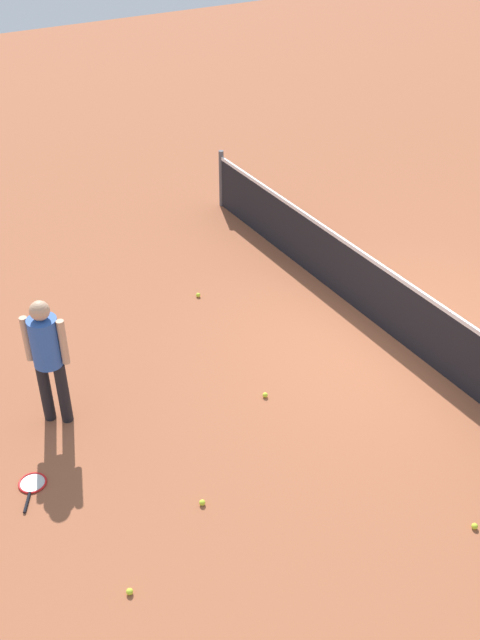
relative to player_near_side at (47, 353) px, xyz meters
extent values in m
plane|color=#9E5638|center=(0.85, 4.63, -1.01)|extent=(40.00, 40.00, 0.00)
cylinder|color=#4C4C51|center=(-4.15, 4.63, -0.47)|extent=(0.09, 0.09, 1.07)
cube|color=black|center=(0.85, 4.63, -0.55)|extent=(10.00, 0.02, 0.91)
cube|color=white|center=(0.85, 4.63, -0.07)|extent=(10.00, 0.04, 0.06)
cylinder|color=black|center=(0.07, 0.09, -0.58)|extent=(0.20, 0.20, 0.85)
cylinder|color=black|center=(-0.07, -0.09, -0.58)|extent=(0.20, 0.20, 0.85)
cylinder|color=#2D59B2|center=(0.00, 0.00, 0.15)|extent=(0.48, 0.48, 0.62)
cylinder|color=tan|center=(0.14, 0.17, 0.17)|extent=(0.13, 0.13, 0.58)
cylinder|color=tan|center=(-0.14, -0.17, 0.17)|extent=(0.13, 0.13, 0.58)
sphere|color=tan|center=(0.00, 0.00, 0.58)|extent=(0.32, 0.32, 0.23)
torus|color=red|center=(0.87, -0.61, -1.00)|extent=(0.43, 0.43, 0.02)
cylinder|color=silver|center=(0.87, -0.61, -1.00)|extent=(0.36, 0.36, 0.00)
cylinder|color=black|center=(1.12, -0.75, -0.99)|extent=(0.26, 0.16, 0.03)
sphere|color=#C6E033|center=(0.94, 2.38, -0.98)|extent=(0.07, 0.07, 0.07)
sphere|color=#C6E033|center=(2.71, -0.25, -0.98)|extent=(0.07, 0.07, 0.07)
sphere|color=#C6E033|center=(2.09, 0.86, -0.98)|extent=(0.07, 0.07, 0.07)
sphere|color=#C6E033|center=(-1.56, 2.75, -0.98)|extent=(0.07, 0.07, 0.07)
sphere|color=#C6E033|center=(3.81, 3.13, -0.98)|extent=(0.07, 0.07, 0.07)
camera|label=1|loc=(6.97, -1.56, 5.13)|focal=41.78mm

